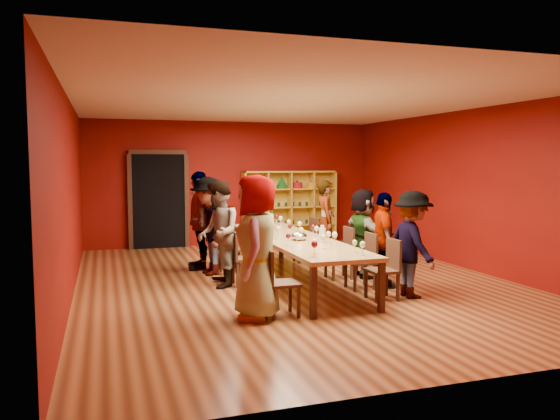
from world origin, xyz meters
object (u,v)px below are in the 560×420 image
object	(u,v)px
person_right_4	(326,220)
spittoon_bowl	(299,236)
person_right_0	(413,244)
person_right_2	(363,233)
chair_person_right_0	(387,266)
person_right_1	(384,240)
person_left_2	(218,234)
chair_person_right_2	(343,250)
chair_person_left_4	(221,242)
chair_person_right_4	(308,237)
person_left_3	(209,226)
person_left_4	(200,220)
chair_person_left_2	(241,255)
chair_person_left_0	(276,279)
tasting_table	(293,241)
person_left_0	(257,247)
shelving_unit	(289,203)
chair_person_left_3	(227,246)
wine_bottle	(272,221)
chair_person_right_1	(365,258)

from	to	relation	value
person_right_4	spittoon_bowl	xyz separation A→B (m)	(-1.31, -1.99, -0.01)
person_right_0	person_right_2	xyz separation A→B (m)	(-0.04, 1.54, -0.02)
chair_person_right_0	person_right_1	distance (m)	0.83
chair_person_right_0	person_left_2	bearing A→B (deg)	144.16
person_right_1	chair_person_right_0	bearing A→B (deg)	172.09
chair_person_right_2	chair_person_left_4	bearing A→B (deg)	138.50
person_right_1	chair_person_right_4	size ratio (longest dim) A/B	1.73
person_left_3	person_right_4	world-z (taller)	person_left_3
person_left_4	chair_person_left_2	bearing A→B (deg)	18.96
chair_person_left_2	person_right_0	bearing A→B (deg)	-35.13
chair_person_left_0	person_left_3	xyz separation A→B (m)	(-0.34, 2.94, 0.38)
tasting_table	person_left_0	size ratio (longest dim) A/B	2.42
chair_person_left_0	chair_person_left_4	bearing A→B (deg)	90.00
tasting_table	shelving_unit	bearing A→B (deg)	72.08
chair_person_left_2	person_right_4	world-z (taller)	person_right_4
person_left_2	chair_person_left_3	world-z (taller)	person_left_2
person_left_3	chair_person_right_0	distance (m)	3.39
chair_person_left_0	person_left_2	xyz separation A→B (m)	(-0.37, 1.94, 0.37)
chair_person_left_3	person_right_1	distance (m)	2.86
chair_person_left_0	spittoon_bowl	bearing A→B (deg)	60.81
person_left_0	chair_person_left_3	distance (m)	2.99
tasting_table	person_right_2	size ratio (longest dim) A/B	2.89
tasting_table	person_left_2	distance (m)	1.29
person_left_2	spittoon_bowl	bearing A→B (deg)	82.50
person_left_4	wine_bottle	world-z (taller)	person_left_4
shelving_unit	chair_person_left_2	bearing A→B (deg)	-118.25
chair_person_right_4	person_right_4	xyz separation A→B (m)	(0.38, 0.00, 0.33)
chair_person_right_4	person_right_4	bearing A→B (deg)	0.00
person_left_4	wine_bottle	bearing A→B (deg)	89.95
person_left_2	person_left_3	xyz separation A→B (m)	(0.03, 1.01, 0.01)
chair_person_left_2	chair_person_right_1	distance (m)	2.02
chair_person_left_2	chair_person_left_4	xyz separation A→B (m)	(0.00, 1.58, 0.00)
tasting_table	person_right_4	world-z (taller)	person_right_4
chair_person_left_4	chair_person_right_1	bearing A→B (deg)	-53.29
wine_bottle	chair_person_right_1	bearing A→B (deg)	-70.30
chair_person_left_3	person_left_3	world-z (taller)	person_left_3
wine_bottle	chair_person_left_0	bearing A→B (deg)	-106.19
person_left_3	person_right_0	bearing A→B (deg)	40.55
chair_person_left_0	chair_person_right_0	bearing A→B (deg)	11.15
person_left_4	chair_person_right_4	size ratio (longest dim) A/B	2.08
person_right_1	person_right_4	xyz separation A→B (m)	(0.05, 2.52, 0.06)
chair_person_left_0	chair_person_right_0	size ratio (longest dim) A/B	1.00
chair_person_left_0	person_right_0	size ratio (longest dim) A/B	0.56
shelving_unit	spittoon_bowl	size ratio (longest dim) A/B	8.87
person_left_0	chair_person_right_2	world-z (taller)	person_left_0
person_left_0	chair_person_left_3	world-z (taller)	person_left_0
chair_person_left_2	person_left_2	size ratio (longest dim) A/B	0.51
chair_person_right_0	chair_person_right_4	size ratio (longest dim) A/B	1.00
chair_person_left_4	person_right_1	xyz separation A→B (m)	(2.15, -2.44, 0.27)
chair_person_right_2	wine_bottle	world-z (taller)	wine_bottle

